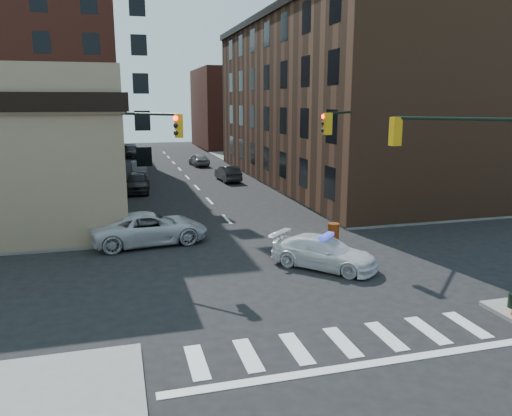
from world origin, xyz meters
TOP-DOWN VIEW (x-y plane):
  - ground at (0.00, 0.00)m, footprint 140.00×140.00m
  - sidewalk_ne at (23.00, 32.75)m, footprint 34.00×54.50m
  - commercial_row_ne at (13.00, 22.50)m, footprint 14.00×34.00m
  - filler_nw at (-16.00, 62.00)m, footprint 20.00×18.00m
  - filler_ne at (14.00, 58.00)m, footprint 16.00×16.00m
  - signal_pole_se at (6.04, -5.52)m, footprint 5.40×5.27m
  - signal_pole_nw at (-5.85, 5.34)m, footprint 3.58×3.67m
  - signal_pole_ne at (5.84, 5.35)m, footprint 3.67×3.58m
  - tree_ne_near at (7.50, 26.00)m, footprint 3.00×3.00m
  - tree_ne_far at (7.50, 34.00)m, footprint 3.00×3.00m
  - police_car at (2.21, -0.14)m, footprint 4.69×4.81m
  - pickup at (-4.96, 5.80)m, footprint 6.24×3.52m
  - parked_car_wnear at (-4.98, 21.09)m, footprint 2.28×4.91m
  - parked_car_wfar at (-4.40, 30.80)m, footprint 1.46×4.09m
  - parked_car_wdeep at (-4.66, 47.14)m, footprint 2.88×5.71m
  - parked_car_enear at (3.30, 24.71)m, footprint 1.76×4.39m
  - parked_car_efar at (2.50, 36.41)m, footprint 2.07×4.31m
  - pedestrian_a at (-10.78, 8.47)m, footprint 0.71×0.66m
  - pedestrian_b at (-9.62, 6.16)m, footprint 1.14×0.99m
  - pedestrian_c at (-9.86, 6.00)m, footprint 1.06×1.14m
  - barrel_road at (4.21, 3.33)m, footprint 0.77×0.77m
  - barrel_bank at (-5.50, 8.31)m, footprint 0.70×0.70m
  - barricade_nw_a at (-8.11, 8.00)m, footprint 1.37×0.81m
  - barricade_nw_b at (-8.64, 7.69)m, footprint 1.29×0.83m

SIDE VIEW (x-z plane):
  - ground at x=0.00m, z-range 0.00..0.00m
  - sidewalk_ne at x=23.00m, z-range 0.00..0.15m
  - barrel_bank at x=-5.50m, z-range 0.00..1.01m
  - barrel_road at x=4.21m, z-range 0.00..1.06m
  - barricade_nw_b at x=-8.64m, z-range 0.15..1.05m
  - barricade_nw_a at x=-8.11m, z-range 0.15..1.13m
  - parked_car_wfar at x=-4.40m, z-range 0.00..1.34m
  - police_car at x=2.21m, z-range 0.00..1.39m
  - parked_car_efar at x=2.50m, z-range 0.00..1.42m
  - parked_car_enear at x=3.30m, z-range 0.00..1.42m
  - parked_car_wdeep at x=-4.66m, z-range 0.00..1.59m
  - parked_car_wnear at x=-4.98m, z-range 0.00..1.63m
  - pickup at x=-4.96m, z-range 0.00..1.64m
  - pedestrian_a at x=-10.78m, z-range 0.15..1.78m
  - pedestrian_c at x=-9.86m, z-range 0.15..2.03m
  - pedestrian_b at x=-9.62m, z-range 0.15..2.14m
  - tree_ne_near at x=7.50m, z-range 1.06..5.91m
  - tree_ne_far at x=7.50m, z-range 1.06..5.91m
  - signal_pole_nw at x=-5.85m, z-range 0.34..8.34m
  - signal_pole_ne at x=5.84m, z-range 0.34..8.34m
  - signal_pole_se at x=6.04m, z-range 0.61..8.61m
  - filler_ne at x=14.00m, z-range 0.00..12.00m
  - commercial_row_ne at x=13.00m, z-range 0.00..14.00m
  - filler_nw at x=-16.00m, z-range 0.00..16.00m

